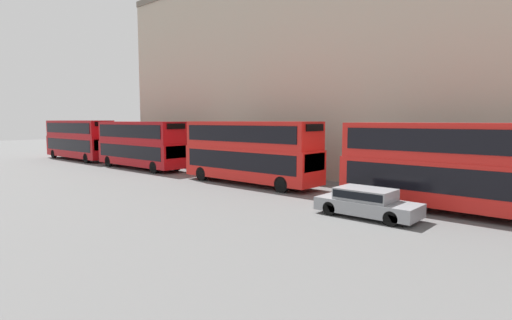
{
  "coord_description": "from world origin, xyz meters",
  "views": [
    {
      "loc": [
        -18.35,
        0.58,
        4.33
      ],
      "look_at": [
        0.48,
        17.34,
        1.85
      ],
      "focal_mm": 28.0,
      "sensor_mm": 36.0,
      "label": 1
    }
  ],
  "objects_px": {
    "bus_second_in_queue": "(250,150)",
    "bus_leading": "(460,164)",
    "bus_trailing": "(79,138)",
    "bus_third_in_queue": "(141,143)",
    "car_hatchback": "(367,202)"
  },
  "relations": [
    {
      "from": "bus_leading",
      "to": "bus_trailing",
      "type": "height_order",
      "value": "bus_trailing"
    },
    {
      "from": "bus_leading",
      "to": "bus_second_in_queue",
      "type": "distance_m",
      "value": 13.21
    },
    {
      "from": "bus_leading",
      "to": "bus_trailing",
      "type": "xyz_separation_m",
      "value": [
        -0.0,
        38.93,
        0.06
      ]
    },
    {
      "from": "bus_leading",
      "to": "car_hatchback",
      "type": "bearing_deg",
      "value": 139.37
    },
    {
      "from": "bus_leading",
      "to": "bus_second_in_queue",
      "type": "xyz_separation_m",
      "value": [
        0.0,
        13.21,
        0.02
      ]
    },
    {
      "from": "bus_second_in_queue",
      "to": "bus_trailing",
      "type": "distance_m",
      "value": 25.72
    },
    {
      "from": "bus_leading",
      "to": "bus_third_in_queue",
      "type": "height_order",
      "value": "bus_third_in_queue"
    },
    {
      "from": "bus_third_in_queue",
      "to": "bus_leading",
      "type": "bearing_deg",
      "value": -90.0
    },
    {
      "from": "bus_leading",
      "to": "car_hatchback",
      "type": "height_order",
      "value": "bus_leading"
    },
    {
      "from": "bus_leading",
      "to": "car_hatchback",
      "type": "xyz_separation_m",
      "value": [
        -3.4,
        2.92,
        -1.65
      ]
    },
    {
      "from": "bus_second_in_queue",
      "to": "bus_leading",
      "type": "bearing_deg",
      "value": -90.0
    },
    {
      "from": "bus_second_in_queue",
      "to": "bus_trailing",
      "type": "relative_size",
      "value": 0.93
    },
    {
      "from": "bus_second_in_queue",
      "to": "bus_third_in_queue",
      "type": "xyz_separation_m",
      "value": [
        0.0,
        13.4,
        -0.02
      ]
    },
    {
      "from": "bus_leading",
      "to": "bus_second_in_queue",
      "type": "relative_size",
      "value": 1.05
    },
    {
      "from": "bus_third_in_queue",
      "to": "bus_trailing",
      "type": "height_order",
      "value": "bus_trailing"
    }
  ]
}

